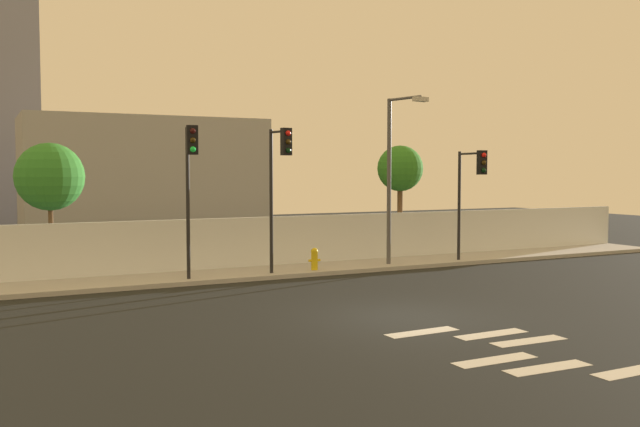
{
  "coord_description": "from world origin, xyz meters",
  "views": [
    {
      "loc": [
        -9.6,
        -14.29,
        3.61
      ],
      "look_at": [
        0.85,
        6.5,
        2.21
      ],
      "focal_mm": 38.91,
      "sensor_mm": 36.0,
      "label": 1
    }
  ],
  "objects_px": {
    "traffic_light_right": "(190,169)",
    "roadside_tree_leftmost": "(50,177)",
    "traffic_light_center": "(279,169)",
    "street_lamp_curbside": "(394,166)",
    "fire_hydrant": "(314,258)",
    "roadside_tree_midleft": "(400,170)",
    "traffic_light_left": "(472,180)"
  },
  "relations": [
    {
      "from": "traffic_light_left",
      "to": "traffic_light_right",
      "type": "xyz_separation_m",
      "value": [
        -10.89,
        0.29,
        0.41
      ]
    },
    {
      "from": "traffic_light_center",
      "to": "roadside_tree_midleft",
      "type": "height_order",
      "value": "traffic_light_center"
    },
    {
      "from": "street_lamp_curbside",
      "to": "roadside_tree_leftmost",
      "type": "bearing_deg",
      "value": 165.43
    },
    {
      "from": "traffic_light_right",
      "to": "roadside_tree_leftmost",
      "type": "relative_size",
      "value": 1.07
    },
    {
      "from": "roadside_tree_midleft",
      "to": "traffic_light_center",
      "type": "bearing_deg",
      "value": -153.79
    },
    {
      "from": "roadside_tree_midleft",
      "to": "roadside_tree_leftmost",
      "type": "bearing_deg",
      "value": -180.0
    },
    {
      "from": "roadside_tree_midleft",
      "to": "traffic_light_right",
      "type": "bearing_deg",
      "value": -160.73
    },
    {
      "from": "street_lamp_curbside",
      "to": "fire_hydrant",
      "type": "distance_m",
      "value": 4.62
    },
    {
      "from": "traffic_light_right",
      "to": "roadside_tree_midleft",
      "type": "xyz_separation_m",
      "value": [
        10.17,
        3.56,
        0.01
      ]
    },
    {
      "from": "traffic_light_center",
      "to": "roadside_tree_leftmost",
      "type": "height_order",
      "value": "traffic_light_center"
    },
    {
      "from": "traffic_light_center",
      "to": "street_lamp_curbside",
      "type": "distance_m",
      "value": 4.85
    },
    {
      "from": "traffic_light_left",
      "to": "fire_hydrant",
      "type": "bearing_deg",
      "value": 172.33
    },
    {
      "from": "traffic_light_right",
      "to": "roadside_tree_leftmost",
      "type": "bearing_deg",
      "value": 136.87
    },
    {
      "from": "traffic_light_left",
      "to": "roadside_tree_leftmost",
      "type": "bearing_deg",
      "value": 165.35
    },
    {
      "from": "fire_hydrant",
      "to": "roadside_tree_leftmost",
      "type": "relative_size",
      "value": 0.17
    },
    {
      "from": "roadside_tree_leftmost",
      "to": "fire_hydrant",
      "type": "bearing_deg",
      "value": -19.59
    },
    {
      "from": "traffic_light_left",
      "to": "traffic_light_center",
      "type": "relative_size",
      "value": 0.87
    },
    {
      "from": "street_lamp_curbside",
      "to": "fire_hydrant",
      "type": "height_order",
      "value": "street_lamp_curbside"
    },
    {
      "from": "traffic_light_right",
      "to": "roadside_tree_midleft",
      "type": "bearing_deg",
      "value": 19.27
    },
    {
      "from": "roadside_tree_leftmost",
      "to": "roadside_tree_midleft",
      "type": "bearing_deg",
      "value": 0.0
    },
    {
      "from": "traffic_light_center",
      "to": "roadside_tree_leftmost",
      "type": "xyz_separation_m",
      "value": [
        -6.86,
        3.5,
        -0.27
      ]
    },
    {
      "from": "roadside_tree_leftmost",
      "to": "traffic_light_left",
      "type": "bearing_deg",
      "value": -14.65
    },
    {
      "from": "traffic_light_center",
      "to": "fire_hydrant",
      "type": "xyz_separation_m",
      "value": [
        1.56,
        0.5,
        -3.14
      ]
    },
    {
      "from": "traffic_light_right",
      "to": "traffic_light_left",
      "type": "bearing_deg",
      "value": -1.5
    },
    {
      "from": "traffic_light_center",
      "to": "traffic_light_right",
      "type": "xyz_separation_m",
      "value": [
        -3.06,
        -0.06,
        -0.01
      ]
    },
    {
      "from": "traffic_light_center",
      "to": "roadside_tree_midleft",
      "type": "xyz_separation_m",
      "value": [
        7.11,
        3.5,
        0.01
      ]
    },
    {
      "from": "fire_hydrant",
      "to": "traffic_light_right",
      "type": "bearing_deg",
      "value": -173.1
    },
    {
      "from": "traffic_light_center",
      "to": "roadside_tree_leftmost",
      "type": "relative_size",
      "value": 1.07
    },
    {
      "from": "traffic_light_center",
      "to": "roadside_tree_midleft",
      "type": "relative_size",
      "value": 1.04
    },
    {
      "from": "traffic_light_left",
      "to": "traffic_light_center",
      "type": "xyz_separation_m",
      "value": [
        -7.83,
        0.34,
        0.41
      ]
    },
    {
      "from": "street_lamp_curbside",
      "to": "traffic_light_center",
      "type": "bearing_deg",
      "value": -174.55
    },
    {
      "from": "traffic_light_center",
      "to": "roadside_tree_midleft",
      "type": "distance_m",
      "value": 7.92
    }
  ]
}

